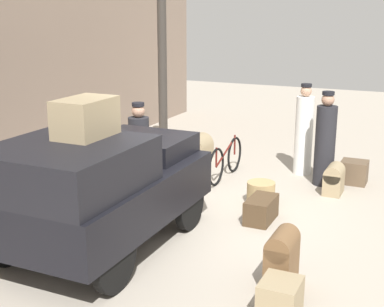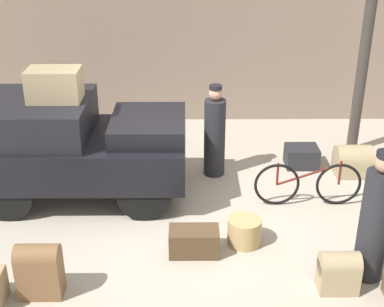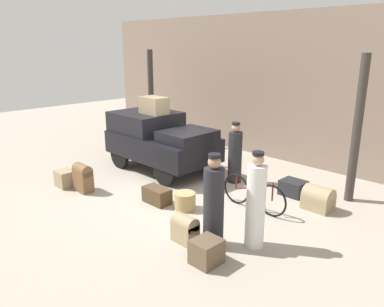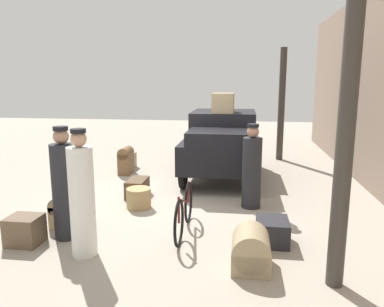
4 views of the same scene
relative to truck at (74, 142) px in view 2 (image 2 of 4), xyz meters
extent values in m
plane|color=#A89E8E|center=(1.65, -0.71, -0.91)|extent=(30.00, 30.00, 0.00)
cube|color=gray|center=(1.65, 3.37, 1.34)|extent=(16.00, 0.15, 4.50)
cylinder|color=#38332D|center=(4.94, 1.65, 0.78)|extent=(0.20, 0.20, 3.37)
cylinder|color=black|center=(1.13, 0.80, -0.52)|extent=(0.78, 0.12, 0.78)
cylinder|color=black|center=(1.13, -0.80, -0.52)|extent=(0.78, 0.12, 0.78)
cylinder|color=black|center=(-0.89, 0.80, -0.52)|extent=(0.78, 0.12, 0.78)
cylinder|color=black|center=(-0.89, -0.80, -0.52)|extent=(0.78, 0.12, 0.78)
cube|color=black|center=(0.12, 0.00, -0.18)|extent=(3.26, 1.77, 0.64)
cube|color=black|center=(-0.61, 0.00, 0.42)|extent=(1.79, 1.63, 0.57)
cube|color=black|center=(1.18, 0.00, 0.28)|extent=(1.14, 1.38, 0.29)
torus|color=black|center=(4.14, -0.39, -0.56)|extent=(0.71, 0.04, 0.71)
torus|color=black|center=(3.18, -0.39, -0.56)|extent=(0.71, 0.04, 0.71)
cylinder|color=#591914|center=(3.66, -0.39, -0.38)|extent=(0.98, 0.04, 0.38)
cylinder|color=#591914|center=(3.18, -0.39, -0.37)|extent=(0.04, 0.04, 0.37)
cylinder|color=#591914|center=(4.14, -0.39, -0.36)|extent=(0.04, 0.04, 0.40)
cylinder|color=tan|center=(2.58, -1.44, -0.72)|extent=(0.47, 0.47, 0.38)
cylinder|color=#232328|center=(2.25, 0.70, -0.23)|extent=(0.36, 0.36, 1.36)
sphere|color=tan|center=(2.25, 0.70, 0.56)|extent=(0.23, 0.23, 0.23)
cylinder|color=black|center=(2.25, 0.70, 0.68)|extent=(0.21, 0.21, 0.06)
cylinder|color=#232328|center=(4.07, -2.17, -0.17)|extent=(0.37, 0.37, 1.48)
cube|color=#9E8966|center=(3.62, -2.45, -0.72)|extent=(0.48, 0.31, 0.38)
cylinder|color=#9E8966|center=(3.62, -2.45, -0.53)|extent=(0.48, 0.31, 0.31)
cube|color=#232328|center=(3.85, 0.99, -0.73)|extent=(0.58, 0.48, 0.37)
cube|color=brown|center=(0.02, -2.51, -0.63)|extent=(0.52, 0.30, 0.56)
cylinder|color=brown|center=(0.02, -2.51, -0.35)|extent=(0.52, 0.30, 0.30)
cube|color=#4C3823|center=(1.87, -1.67, -0.73)|extent=(0.68, 0.37, 0.37)
cube|color=#9E8966|center=(4.67, 0.65, -0.77)|extent=(0.61, 0.49, 0.29)
cylinder|color=#9E8966|center=(4.67, 0.65, -0.62)|extent=(0.61, 0.49, 0.49)
cube|color=#9E8966|center=(-0.21, 0.00, 0.95)|extent=(0.79, 0.53, 0.48)
camera|label=1|loc=(-5.57, -3.95, 2.25)|focal=50.00mm
camera|label=2|loc=(1.80, -7.70, 3.41)|focal=50.00mm
camera|label=3|loc=(8.14, -6.76, 2.63)|focal=35.00mm
camera|label=4|loc=(9.26, 0.51, 1.50)|focal=35.00mm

